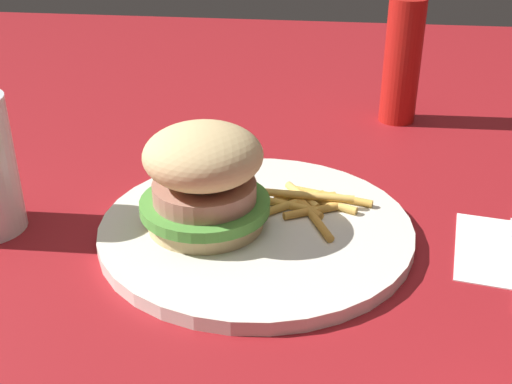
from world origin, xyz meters
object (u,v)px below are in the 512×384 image
sandwich (204,177)px  ketchup_bottle (402,62)px  fries_pile (309,203)px  plate (256,229)px

sandwich → ketchup_bottle: (0.18, 0.30, 0.02)m
fries_pile → plate: bearing=-141.9°
fries_pile → ketchup_bottle: 0.28m
fries_pile → sandwich: bearing=-154.2°
ketchup_bottle → fries_pile: bearing=-109.8°
sandwich → ketchup_bottle: size_ratio=0.74×
plate → fries_pile: (0.04, 0.03, 0.01)m
plate → ketchup_bottle: (0.14, 0.30, 0.07)m
sandwich → fries_pile: 0.10m
ketchup_bottle → sandwich: bearing=-120.7°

